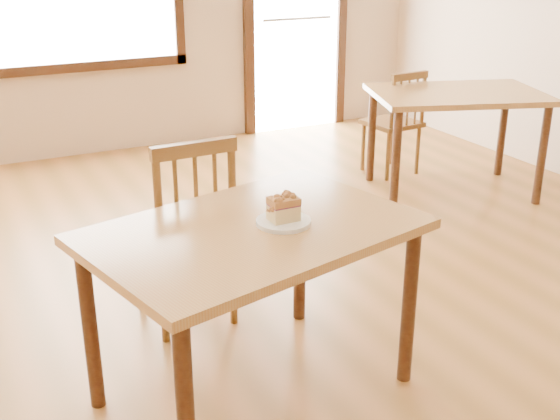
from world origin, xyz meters
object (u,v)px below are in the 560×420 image
Objects in this scene: cake_slice at (283,207)px; plate at (284,222)px; cafe_chair_main at (186,229)px; cafe_chair_second at (395,122)px; cafe_table_main at (253,249)px; cafe_table_second at (457,106)px.

plate is at bearing 14.08° from cake_slice.
cafe_chair_main is 1.15× the size of cafe_chair_second.
plate is at bearing 40.68° from cafe_chair_second.
cafe_table_main is at bearing 38.74° from cafe_chair_second.
cafe_table_main is 1.01× the size of cafe_table_second.
cafe_table_second is at bearing 36.40° from cake_slice.
cafe_chair_second is (2.24, 1.44, -0.06)m from cafe_chair_main.
cafe_chair_second is (-0.13, 0.54, -0.23)m from cafe_table_second.
cake_slice is (0.15, -0.71, 0.33)m from cafe_chair_main.
cafe_chair_main is 2.54m from cafe_table_second.
cafe_chair_main is at bearing 27.51° from cafe_chair_second.
cafe_table_second is 2.74m from plate.
cake_slice is (-2.22, -1.61, 0.17)m from cafe_table_second.
cafe_chair_main is 4.55× the size of plate.
plate is at bearing 100.68° from cafe_chair_main.
cafe_table_main is 3.07m from cafe_chair_second.
cake_slice reaches higher than cafe_table_second.
cafe_table_second is 6.52× the size of plate.
cafe_table_main is 6.55× the size of plate.
cafe_table_main is 0.71m from cafe_chair_main.
cafe_table_main is 11.39× the size of cake_slice.
cafe_chair_second is 6.86× the size of cake_slice.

